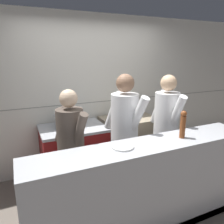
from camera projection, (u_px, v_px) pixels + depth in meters
ground_plane at (136, 211)px, 2.81m from camera, size 14.00×14.00×0.00m
wall_back_tiled at (94, 93)px, 3.78m from camera, size 8.00×0.06×2.60m
oven_range at (74, 153)px, 3.45m from camera, size 0.98×0.71×0.88m
prep_counter at (129, 143)px, 3.84m from camera, size 0.91×0.65×0.90m
pass_counter at (146, 187)px, 2.44m from camera, size 2.62×0.45×1.04m
stock_pot at (65, 120)px, 3.32m from camera, size 0.32×0.32×0.20m
plated_dish_main at (123, 147)px, 2.22m from camera, size 0.23×0.23×0.02m
pepper_mill at (183, 124)px, 2.43m from camera, size 0.07×0.07×0.32m
chef_head_cook at (71, 147)px, 2.62m from camera, size 0.40×0.68×1.58m
chef_sous at (124, 133)px, 2.85m from camera, size 0.44×0.74×1.73m
chef_line at (166, 127)px, 3.13m from camera, size 0.35×0.74×1.69m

